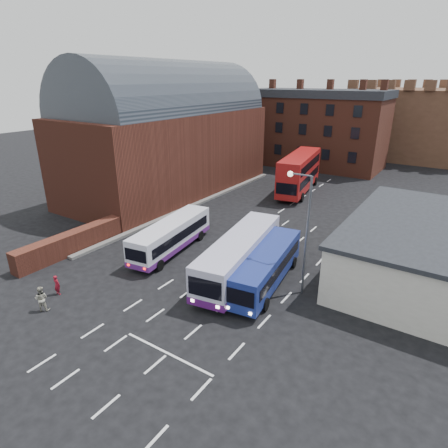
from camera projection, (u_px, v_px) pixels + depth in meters
The scene contains 13 objects.
ground at pixel (142, 300), 25.11m from camera, with size 180.00×180.00×0.00m, color black.
railway_station at pixel (169, 132), 46.60m from camera, with size 12.00×28.00×16.00m.
forecourt_wall at pixel (71, 243), 31.58m from camera, with size 1.20×10.00×1.80m, color #602B1E.
cream_building at pixel (424, 249), 27.46m from camera, with size 10.40×16.40×4.25m.
brick_terrace at pixel (314, 132), 61.88m from camera, with size 22.00×10.00×11.00m, color brown.
castle_keep at pixel (413, 122), 71.04m from camera, with size 22.00×22.00×12.00m, color brown.
bus_white_outbound at pixel (171, 234), 31.67m from camera, with size 3.50×9.82×2.62m.
bus_white_inbound at pixel (240, 253), 27.59m from camera, with size 4.35×11.59×3.09m.
bus_blue at pixel (266, 265), 26.41m from camera, with size 3.47×9.81×2.62m.
bus_red_double at pixel (299, 172), 47.83m from camera, with size 4.77×12.53×4.89m.
street_lamp at pixel (304, 224), 24.29m from camera, with size 1.71×0.37×8.39m.
pedestrian_red at pixel (57, 285), 25.50m from camera, with size 0.53×0.35×1.44m, color maroon.
pedestrian_beige at pixel (41, 299), 23.69m from camera, with size 0.82×0.64×1.70m, color #A9A48D.
Camera 1 is at (16.51, -14.88, 13.89)m, focal length 30.00 mm.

